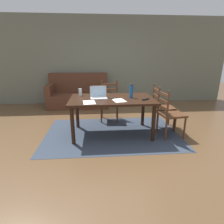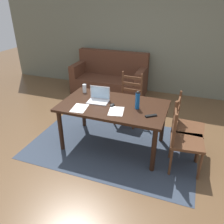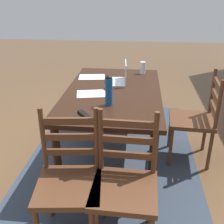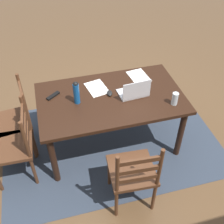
# 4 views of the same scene
# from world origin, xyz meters

# --- Properties ---
(ground_plane) EXTENTS (14.00, 14.00, 0.00)m
(ground_plane) POSITION_xyz_m (0.00, 0.00, 0.00)
(ground_plane) COLOR brown
(area_rug) EXTENTS (2.68, 1.77, 0.01)m
(area_rug) POSITION_xyz_m (0.00, 0.00, 0.00)
(area_rug) COLOR #333D4C
(area_rug) RESTS_ON ground
(dining_table) EXTENTS (1.62, 0.95, 0.74)m
(dining_table) POSITION_xyz_m (0.00, 0.00, 0.65)
(dining_table) COLOR black
(dining_table) RESTS_ON ground
(chair_far_head) EXTENTS (0.47, 0.47, 0.95)m
(chair_far_head) POSITION_xyz_m (0.00, 0.85, 0.46)
(chair_far_head) COLOR #56331E
(chair_far_head) RESTS_ON ground
(chair_right_far) EXTENTS (0.45, 0.45, 0.95)m
(chair_right_far) POSITION_xyz_m (1.10, 0.19, 0.46)
(chair_right_far) COLOR #56331E
(chair_right_far) RESTS_ON ground
(chair_right_near) EXTENTS (0.49, 0.49, 0.95)m
(chair_right_near) POSITION_xyz_m (1.10, -0.20, 0.46)
(chair_right_near) COLOR #56331E
(chair_right_near) RESTS_ON ground
(laptop) EXTENTS (0.34, 0.25, 0.23)m
(laptop) POSITION_xyz_m (-0.26, 0.05, 0.80)
(laptop) COLOR silver
(laptop) RESTS_ON dining_table
(water_bottle) EXTENTS (0.07, 0.07, 0.27)m
(water_bottle) POSITION_xyz_m (0.37, -0.00, 0.88)
(water_bottle) COLOR #145199
(water_bottle) RESTS_ON dining_table
(drinking_glass) EXTENTS (0.07, 0.07, 0.14)m
(drinking_glass) POSITION_xyz_m (-0.63, 0.29, 0.81)
(drinking_glass) COLOR silver
(drinking_glass) RESTS_ON dining_table
(computer_mouse) EXTENTS (0.08, 0.11, 0.03)m
(computer_mouse) POSITION_xyz_m (0.00, -0.05, 0.76)
(computer_mouse) COLOR black
(computer_mouse) RESTS_ON dining_table
(tv_remote) EXTENTS (0.16, 0.14, 0.02)m
(tv_remote) POSITION_xyz_m (0.62, -0.17, 0.75)
(tv_remote) COLOR black
(tv_remote) RESTS_ON dining_table
(paper_stack_left) EXTENTS (0.26, 0.33, 0.00)m
(paper_stack_left) POSITION_xyz_m (0.11, -0.19, 0.74)
(paper_stack_left) COLOR white
(paper_stack_left) RESTS_ON dining_table
(paper_stack_right) EXTENTS (0.25, 0.32, 0.00)m
(paper_stack_right) POSITION_xyz_m (-0.43, -0.29, 0.74)
(paper_stack_right) COLOR white
(paper_stack_right) RESTS_ON dining_table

